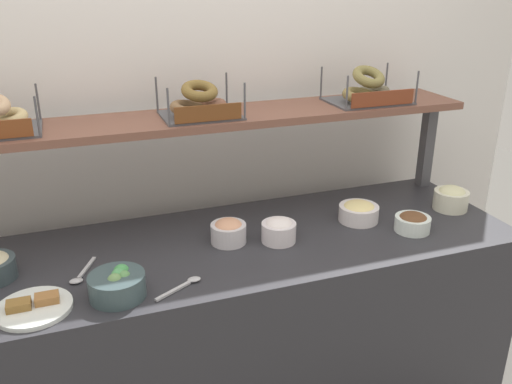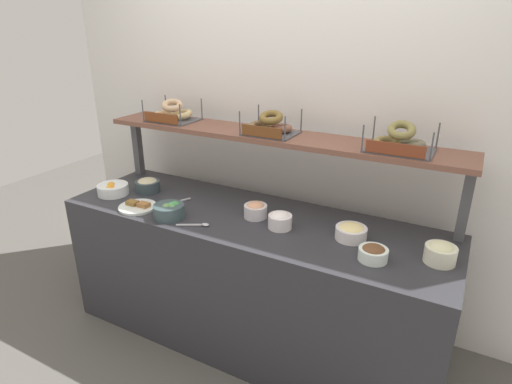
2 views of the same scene
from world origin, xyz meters
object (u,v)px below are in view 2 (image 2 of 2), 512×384
Objects in this scene: serving_spoon_near_plate at (198,225)px; serving_spoon_by_edge at (173,203)px; bowl_lox_spread at (256,210)px; bowl_tuna_salad at (148,185)px; bowl_cream_cheese at (280,220)px; bowl_potato_salad at (441,253)px; bowl_egg_salad at (351,232)px; serving_plate_white at (138,206)px; bowl_fruit_salad at (113,189)px; bowl_veggie_mix at (169,210)px; bagel_basket_poppy at (399,142)px; bagel_basket_plain at (172,114)px; bagel_basket_cinnamon_raisin at (270,126)px; bowl_chocolate_spread at (373,253)px.

serving_spoon_near_plate is 1.01× the size of serving_spoon_by_edge.
bowl_lox_spread reaches higher than bowl_tuna_salad.
bowl_cream_cheese is 0.81m from bowl_potato_salad.
bowl_egg_salad reaches higher than serving_plate_white.
bowl_cream_cheese is 0.38m from bowl_egg_salad.
bowl_fruit_salad is 1.97m from bowl_potato_salad.
bowl_egg_salad is (1.53, 0.14, 0.00)m from bowl_fruit_salad.
bagel_basket_poppy is at bearing 22.73° from bowl_veggie_mix.
bowl_cream_cheese reaches higher than serving_spoon_by_edge.
bagel_basket_plain is (-0.22, 0.33, 0.47)m from serving_spoon_by_edge.
bowl_cream_cheese is at bearing -54.27° from bagel_basket_cinnamon_raisin.
serving_spoon_by_edge is (0.28, -0.09, -0.04)m from bowl_tuna_salad.
bowl_potato_salad reaches higher than serving_plate_white.
bowl_veggie_mix reaches higher than bowl_chocolate_spread.
bowl_lox_spread is 0.82× the size of serving_spoon_by_edge.
bagel_basket_plain is at bearing 161.91° from bowl_cream_cheese.
bagel_basket_cinnamon_raisin is at bearing 31.87° from serving_spoon_by_edge.
bowl_egg_salad is at bearing 4.07° from serving_spoon_by_edge.
bagel_basket_plain is at bearing 77.00° from bowl_tuna_salad.
serving_plate_white is at bearing -144.32° from bagel_basket_cinnamon_raisin.
bagel_basket_plain is (-0.08, 0.48, 0.47)m from serving_plate_white.
bowl_tuna_salad is (-0.38, 0.25, 0.00)m from bowl_veggie_mix.
serving_spoon_by_edge is (0.14, 0.15, -0.00)m from serving_plate_white.
bowl_veggie_mix is at bearing -56.00° from bagel_basket_plain.
serving_plate_white is at bearing -168.82° from bowl_cream_cheese.
bowl_potato_salad reaches higher than serving_spoon_near_plate.
bagel_basket_plain is at bearing 169.35° from bowl_egg_salad.
bowl_potato_salad is 1.23m from serving_spoon_near_plate.
bowl_chocolate_spread reaches higher than serving_spoon_by_edge.
bowl_veggie_mix reaches higher than serving_plate_white.
bowl_cream_cheese is at bearing -3.99° from bowl_tuna_salad.
bagel_basket_poppy reaches higher than bagel_basket_cinnamon_raisin.
bowl_chocolate_spread is at bearing -10.18° from bowl_cream_cheese.
serving_plate_white is at bearing 178.17° from bowl_veggie_mix.
serving_plate_white is (0.29, -0.09, -0.02)m from bowl_fruit_salad.
bowl_tuna_salad is 0.50m from bagel_basket_plain.
serving_plate_white is (0.13, -0.24, -0.03)m from bowl_tuna_salad.
bowl_chocolate_spread is 0.61× the size of serving_plate_white.
bagel_basket_plain reaches higher than bowl_chocolate_spread.
bagel_basket_poppy is at bearing 27.94° from serving_spoon_near_plate.
bowl_cream_cheese is 0.74m from bagel_basket_poppy.
bowl_fruit_salad is 1.35× the size of bowl_potato_salad.
bagel_basket_cinnamon_raisin is at bearing 179.92° from bagel_basket_poppy.
bagel_basket_cinnamon_raisin is at bearing 16.14° from bowl_tuna_salad.
bowl_cream_cheese is 0.80× the size of serving_spoon_by_edge.
bowl_fruit_salad is 1.22× the size of bowl_tuna_salad.
serving_plate_white is at bearing -17.00° from bowl_fruit_salad.
bagel_basket_cinnamon_raisin reaches higher than bowl_chocolate_spread.
serving_plate_white is (-0.86, -0.17, -0.04)m from bowl_cream_cheese.
bowl_tuna_salad is 0.99× the size of serving_spoon_by_edge.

